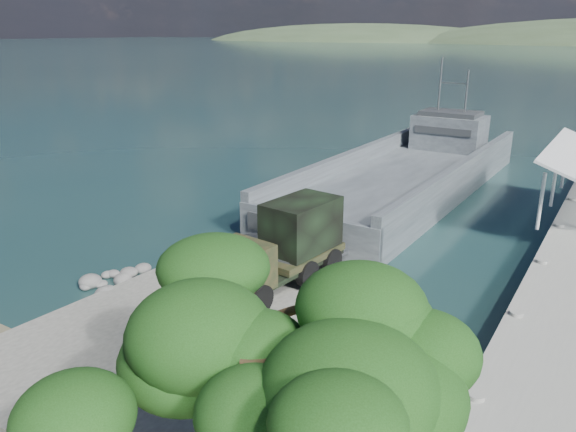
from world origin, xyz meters
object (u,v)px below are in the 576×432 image
(soldier, at_px, (211,273))
(overhang_tree, at_px, (248,350))
(military_truck, at_px, (283,246))
(landing_craft, at_px, (405,182))

(soldier, distance_m, overhang_tree, 14.01)
(military_truck, xyz_separation_m, overhang_tree, (7.00, -12.29, 3.40))
(landing_craft, bearing_deg, military_truck, -85.18)
(overhang_tree, bearing_deg, landing_craft, 104.78)
(landing_craft, relative_size, soldier, 17.69)
(landing_craft, distance_m, overhang_tree, 32.79)
(military_truck, bearing_deg, landing_craft, 100.87)
(landing_craft, xyz_separation_m, overhang_tree, (8.27, -31.35, 4.88))
(military_truck, distance_m, soldier, 3.44)
(landing_craft, height_order, overhang_tree, landing_craft)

